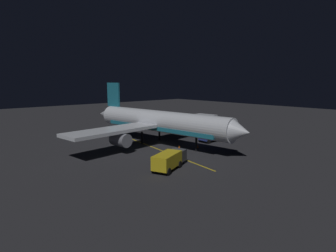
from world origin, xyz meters
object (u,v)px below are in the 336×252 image
Objects in this scene: traffic_cone_near_left at (198,146)px; airliner at (158,122)px; ground_crew_worker at (176,154)px; catering_truck at (212,135)px; traffic_cone_near_right at (179,147)px; baggage_truck at (169,160)px.

airliner is at bearing -67.69° from traffic_cone_near_left.
ground_crew_worker is 3.16× the size of traffic_cone_near_left.
traffic_cone_near_right is (8.80, 0.26, -0.90)m from catering_truck.
airliner is 64.07× the size of traffic_cone_near_right.
ground_crew_worker is at bearing -144.60° from baggage_truck.
baggage_truck is 12.33× the size of traffic_cone_near_right.
catering_truck is 8.85m from traffic_cone_near_right.
airliner is 5.20× the size of baggage_truck.
baggage_truck is at bearing 35.40° from ground_crew_worker.
airliner is at bearing -30.20° from catering_truck.
airliner is at bearing -124.08° from baggage_truck.
baggage_truck is (8.37, 12.37, -2.73)m from airliner.
airliner is 8.37m from traffic_cone_near_left.
baggage_truck is 1.15× the size of catering_truck.
catering_truck is 14.58m from ground_crew_worker.
baggage_truck reaches higher than traffic_cone_near_left.
traffic_cone_near_right is at bearing 90.40° from airliner.
traffic_cone_near_left is at bearing 17.03° from catering_truck.
baggage_truck is at bearing 22.78° from catering_truck.
baggage_truck reaches higher than traffic_cone_near_right.
traffic_cone_near_right is (2.82, -1.57, 0.00)m from traffic_cone_near_left.
catering_truck is 3.40× the size of ground_crew_worker.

